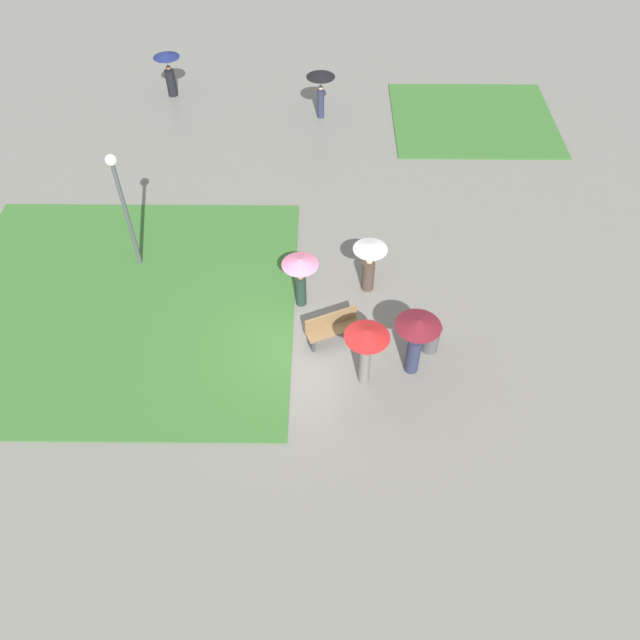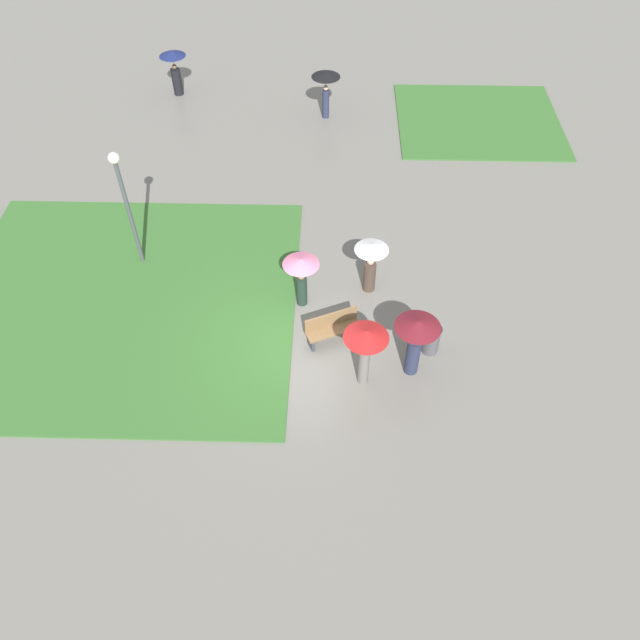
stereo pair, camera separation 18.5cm
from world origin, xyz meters
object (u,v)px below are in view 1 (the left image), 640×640
(trash_bin, at_px, (431,338))
(crowd_person_pink, at_px, (300,272))
(lone_walker_far_path, at_px, (321,82))
(park_bench, at_px, (332,327))
(lamp_post, at_px, (122,197))
(crowd_person_white, at_px, (369,259))
(crowd_person_red, at_px, (367,342))
(lone_walker_mid_plaza, at_px, (168,66))
(crowd_person_maroon, at_px, (417,335))

(trash_bin, distance_m, crowd_person_pink, 4.01)
(crowd_person_pink, bearing_deg, lone_walker_far_path, 118.21)
(park_bench, xyz_separation_m, lone_walker_far_path, (-0.41, 11.73, 1.03))
(lamp_post, xyz_separation_m, crowd_person_white, (6.98, -1.01, -1.40))
(lamp_post, xyz_separation_m, crowd_person_red, (6.73, -4.41, -1.01))
(park_bench, xyz_separation_m, lone_walker_mid_plaza, (-6.65, 13.44, 0.81))
(trash_bin, height_order, lone_walker_mid_plaza, lone_walker_mid_plaza)
(trash_bin, relative_size, crowd_person_red, 0.46)
(lamp_post, relative_size, crowd_person_red, 1.99)
(lamp_post, relative_size, crowd_person_white, 2.26)
(crowd_person_pink, xyz_separation_m, crowd_person_maroon, (2.98, -2.40, 0.13))
(crowd_person_red, distance_m, lone_walker_mid_plaza, 16.63)
(lamp_post, bearing_deg, lone_walker_mid_plaza, 93.97)
(crowd_person_white, distance_m, lone_walker_mid_plaza, 13.81)
(crowd_person_pink, bearing_deg, crowd_person_red, -27.52)
(trash_bin, bearing_deg, crowd_person_pink, 154.30)
(trash_bin, bearing_deg, crowd_person_red, -149.92)
(park_bench, bearing_deg, crowd_person_pink, 99.96)
(crowd_person_white, xyz_separation_m, crowd_person_red, (-0.25, -3.40, 0.39))
(lamp_post, height_order, crowd_person_pink, lamp_post)
(crowd_person_red, relative_size, lone_walker_far_path, 1.03)
(trash_bin, bearing_deg, lone_walker_far_path, 104.18)
(park_bench, bearing_deg, trash_bin, -31.48)
(trash_bin, relative_size, crowd_person_pink, 0.52)
(crowd_person_maroon, bearing_deg, lone_walker_mid_plaza, 79.41)
(crowd_person_maroon, bearing_deg, crowd_person_white, 67.05)
(trash_bin, relative_size, crowd_person_white, 0.52)
(park_bench, bearing_deg, lone_walker_far_path, 68.27)
(crowd_person_pink, bearing_deg, trash_bin, 5.20)
(trash_bin, distance_m, crowd_person_red, 2.39)
(lamp_post, bearing_deg, park_bench, -26.74)
(lone_walker_far_path, height_order, lone_walker_mid_plaza, lone_walker_far_path)
(trash_bin, bearing_deg, park_bench, 172.24)
(lamp_post, relative_size, crowd_person_maroon, 2.02)
(crowd_person_white, distance_m, crowd_person_red, 3.43)
(lone_walker_mid_plaza, bearing_deg, lone_walker_far_path, -166.50)
(park_bench, xyz_separation_m, lamp_post, (-5.92, 2.98, 2.09))
(crowd_person_maroon, bearing_deg, lamp_post, 111.58)
(crowd_person_pink, height_order, crowd_person_red, crowd_person_red)
(crowd_person_pink, relative_size, crowd_person_red, 0.87)
(crowd_person_pink, xyz_separation_m, lone_walker_mid_plaza, (-5.75, 12.10, 0.02))
(crowd_person_red, bearing_deg, lamp_post, -86.60)
(crowd_person_white, bearing_deg, crowd_person_red, -98.11)
(crowd_person_red, height_order, crowd_person_maroon, crowd_person_red)
(trash_bin, height_order, lone_walker_far_path, lone_walker_far_path)
(lamp_post, xyz_separation_m, lone_walker_far_path, (5.51, 8.75, -1.06))
(park_bench, bearing_deg, crowd_person_red, -84.20)
(trash_bin, xyz_separation_m, crowd_person_red, (-1.84, -1.07, 1.09))
(lone_walker_far_path, relative_size, lone_walker_mid_plaza, 1.03)
(lamp_post, bearing_deg, crowd_person_maroon, -26.78)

